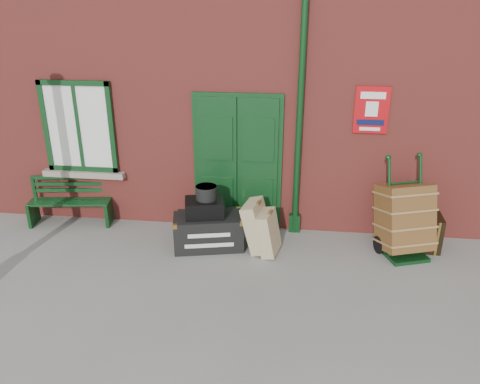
% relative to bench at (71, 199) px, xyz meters
% --- Properties ---
extents(ground, '(80.00, 80.00, 0.00)m').
position_rel_bench_xyz_m(ground, '(3.14, -1.31, -0.42)').
color(ground, gray).
rests_on(ground, ground).
extents(station_building, '(10.30, 4.30, 4.36)m').
position_rel_bench_xyz_m(station_building, '(3.14, 2.18, 1.74)').
color(station_building, '#A13B34').
rests_on(station_building, ground).
extents(bench, '(1.39, 0.60, 0.83)m').
position_rel_bench_xyz_m(bench, '(0.00, 0.00, 0.00)').
color(bench, '#0E3516').
rests_on(bench, ground).
extents(houdini_trunk, '(1.15, 0.80, 0.52)m').
position_rel_bench_xyz_m(houdini_trunk, '(2.48, -0.56, -0.16)').
color(houdini_trunk, black).
rests_on(houdini_trunk, ground).
extents(strongbox, '(0.65, 0.54, 0.26)m').
position_rel_bench_xyz_m(strongbox, '(2.43, -0.56, 0.23)').
color(strongbox, black).
rests_on(strongbox, houdini_trunk).
extents(hatbox, '(0.38, 0.38, 0.21)m').
position_rel_bench_xyz_m(hatbox, '(2.46, -0.53, 0.47)').
color(hatbox, black).
rests_on(hatbox, strongbox).
extents(suitcase_back, '(0.50, 0.61, 0.78)m').
position_rel_bench_xyz_m(suitcase_back, '(3.23, -0.54, -0.03)').
color(suitcase_back, tan).
rests_on(suitcase_back, ground).
extents(suitcase_front, '(0.40, 0.54, 0.67)m').
position_rel_bench_xyz_m(suitcase_front, '(3.41, -0.64, -0.08)').
color(suitcase_front, tan).
rests_on(suitcase_front, ground).
extents(porter_trolley, '(0.91, 0.95, 1.46)m').
position_rel_bench_xyz_m(porter_trolley, '(5.40, -0.39, 0.15)').
color(porter_trolley, '#0D3716').
rests_on(porter_trolley, ground).
extents(dark_trunk, '(0.78, 0.53, 0.55)m').
position_rel_bench_xyz_m(dark_trunk, '(5.62, -0.17, -0.15)').
color(dark_trunk, black).
rests_on(dark_trunk, ground).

